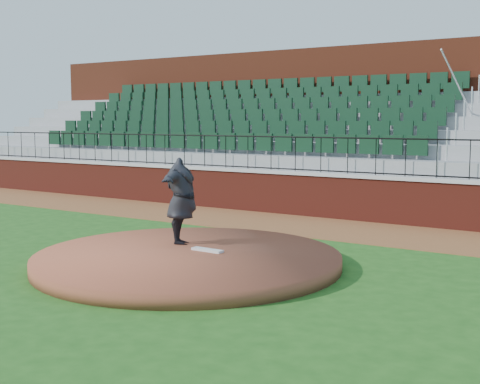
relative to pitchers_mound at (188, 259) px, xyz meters
name	(u,v)px	position (x,y,z in m)	size (l,w,h in m)	color
ground	(197,267)	(0.19, 0.05, -0.12)	(90.00, 90.00, 0.00)	#1D4F16
warning_track	(321,227)	(0.19, 5.45, -0.12)	(34.00, 3.20, 0.01)	brown
field_wall	(347,198)	(0.19, 7.05, 0.47)	(34.00, 0.35, 1.20)	maroon
wall_cap	(347,175)	(0.19, 7.05, 1.12)	(34.00, 0.45, 0.10)	#B7B7B7
wall_railing	(348,156)	(0.19, 7.05, 1.67)	(34.00, 0.05, 1.00)	black
seating_stands	(383,136)	(0.19, 9.77, 2.18)	(34.00, 5.10, 4.60)	gray
concourse_wall	(412,121)	(0.19, 12.57, 2.62)	(34.00, 0.50, 5.50)	maroon
pitchers_mound	(188,259)	(0.00, 0.00, 0.00)	(5.89, 5.89, 0.25)	brown
pitching_rubber	(207,250)	(0.21, 0.35, 0.15)	(0.68, 0.17, 0.05)	silver
pitcher	(181,201)	(-0.68, 0.67, 1.02)	(2.20, 0.60, 1.79)	black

